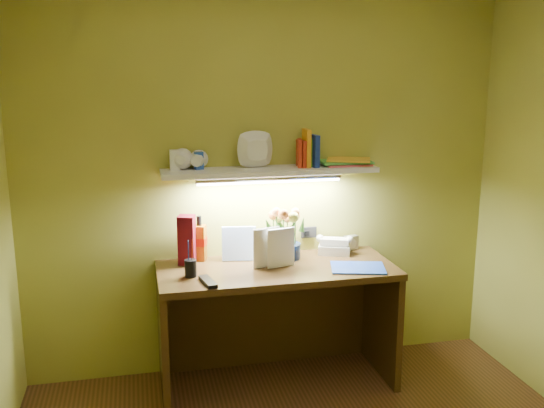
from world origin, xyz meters
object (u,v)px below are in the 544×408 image
(desk_clock, at_px, (351,243))
(whisky_bottle, at_px, (200,238))
(telephone, at_px, (335,244))
(flower_bouquet, at_px, (286,232))
(desk, at_px, (277,326))

(desk_clock, relative_size, whisky_bottle, 0.33)
(telephone, bearing_deg, whisky_bottle, -161.02)
(desk_clock, distance_m, whisky_bottle, 0.99)
(flower_bouquet, bearing_deg, whisky_bottle, 171.58)
(telephone, distance_m, desk_clock, 0.14)
(desk, distance_m, flower_bouquet, 0.57)
(telephone, relative_size, whisky_bottle, 0.70)
(desk_clock, height_order, whisky_bottle, whisky_bottle)
(telephone, bearing_deg, flower_bouquet, -152.84)
(desk, xyz_separation_m, desk_clock, (0.55, 0.24, 0.42))
(flower_bouquet, distance_m, telephone, 0.35)
(telephone, height_order, desk_clock, telephone)
(desk, bearing_deg, telephone, 23.93)
(telephone, distance_m, whisky_bottle, 0.86)
(desk, bearing_deg, desk_clock, 23.86)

